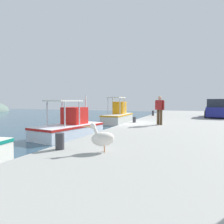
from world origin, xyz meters
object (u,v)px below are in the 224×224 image
at_px(mooring_bollard_fourth, 161,111).
at_px(mooring_bollard_nearest, 60,141).
at_px(fishing_boat_third, 118,116).
at_px(mooring_bollard_second, 134,120).
at_px(pelican, 103,138).
at_px(fishing_boat_second, 69,127).
at_px(mooring_bollard_third, 153,113).
at_px(parked_car, 217,109).
at_px(fisherman_standing, 160,109).

bearing_deg(mooring_bollard_fourth, mooring_bollard_nearest, -180.00).
distance_m(fishing_boat_third, mooring_bollard_second, 7.54).
bearing_deg(pelican, fishing_boat_second, 39.87).
bearing_deg(mooring_bollard_nearest, fishing_boat_second, 30.41).
distance_m(fishing_boat_third, mooring_bollard_nearest, 15.35).
relative_size(pelican, mooring_bollard_third, 1.98).
distance_m(fishing_boat_second, fishing_boat_third, 9.04).
distance_m(fishing_boat_second, mooring_bollard_nearest, 6.85).
relative_size(pelican, mooring_bollard_nearest, 1.98).
bearing_deg(pelican, parked_car, -15.51).
distance_m(fisherman_standing, parked_car, 8.45).
bearing_deg(fishing_boat_second, fisherman_standing, -72.87).
relative_size(parked_car, mooring_bollard_third, 8.69).
bearing_deg(fishing_boat_second, parked_car, -44.09).
bearing_deg(mooring_bollard_fourth, fisherman_standing, -172.20).
bearing_deg(parked_car, fishing_boat_second, 135.91).
bearing_deg(mooring_bollard_nearest, fisherman_standing, -13.19).
bearing_deg(pelican, mooring_bollard_fourth, 3.73).
bearing_deg(parked_car, fisherman_standing, 154.05).
xyz_separation_m(fishing_boat_third, pelican, (-14.75, -4.84, 0.50)).
distance_m(parked_car, mooring_bollard_third, 5.48).
relative_size(fishing_boat_third, mooring_bollard_third, 10.46).
relative_size(parked_car, mooring_bollard_nearest, 8.69).
height_order(pelican, mooring_bollard_second, pelican).
height_order(fisherman_standing, mooring_bollard_nearest, fisherman_standing).
xyz_separation_m(parked_car, mooring_bollard_second, (-6.82, 5.45, -0.53)).
relative_size(parked_car, mooring_bollard_second, 11.64).
relative_size(fishing_boat_third, mooring_bollard_nearest, 10.47).
bearing_deg(mooring_bollard_fourth, mooring_bollard_third, 180.00).
xyz_separation_m(fishing_boat_third, mooring_bollard_fourth, (5.41, -3.53, 0.33)).
bearing_deg(fishing_boat_second, pelican, -140.13).
relative_size(fishing_boat_second, mooring_bollard_third, 10.06).
bearing_deg(fisherman_standing, pelican, 176.53).
bearing_deg(pelican, mooring_bollard_third, 5.09).
xyz_separation_m(fisherman_standing, mooring_bollard_nearest, (-7.50, 1.76, -0.71)).
bearing_deg(fisherman_standing, mooring_bollard_third, 13.31).
relative_size(pelican, mooring_bollard_second, 2.65).
height_order(fishing_boat_second, mooring_bollard_second, fishing_boat_second).
height_order(parked_car, mooring_bollard_nearest, parked_car).
distance_m(fishing_boat_third, mooring_bollard_third, 3.55).
height_order(fisherman_standing, mooring_bollard_second, fisherman_standing).
bearing_deg(fishing_boat_second, mooring_bollard_third, -20.94).
bearing_deg(mooring_bollard_nearest, mooring_bollard_third, 0.00).
xyz_separation_m(fisherman_standing, mooring_bollard_third, (7.43, 1.76, -0.71)).
relative_size(fisherman_standing, mooring_bollard_nearest, 3.54).
xyz_separation_m(pelican, parked_car, (14.92, -4.14, 0.32)).
distance_m(mooring_bollard_nearest, mooring_bollard_fourth, 20.34).
relative_size(mooring_bollard_third, mooring_bollard_fourth, 1.04).
bearing_deg(fishing_boat_third, pelican, -161.82).
height_order(mooring_bollard_third, mooring_bollard_fourth, mooring_bollard_third).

